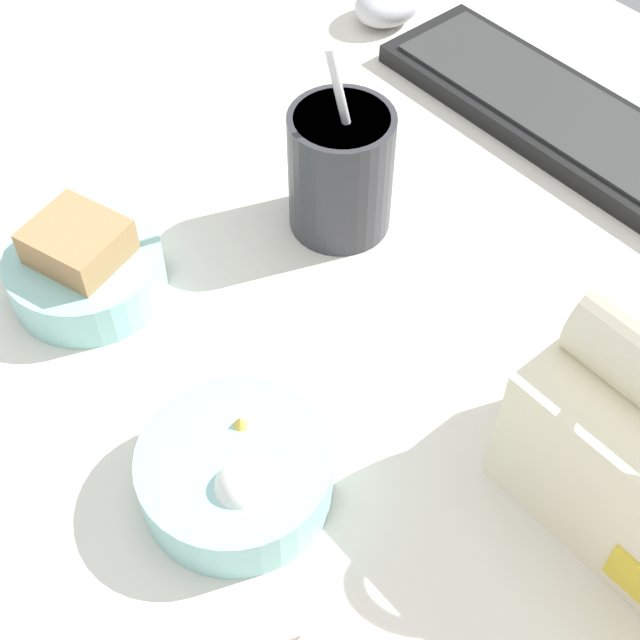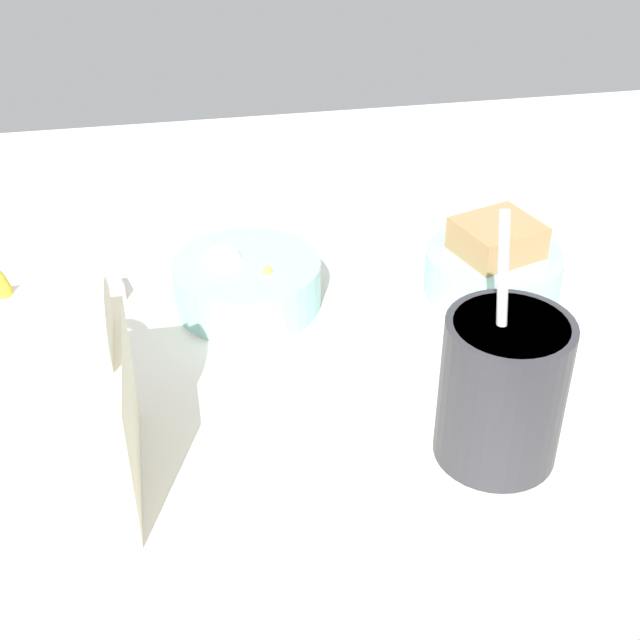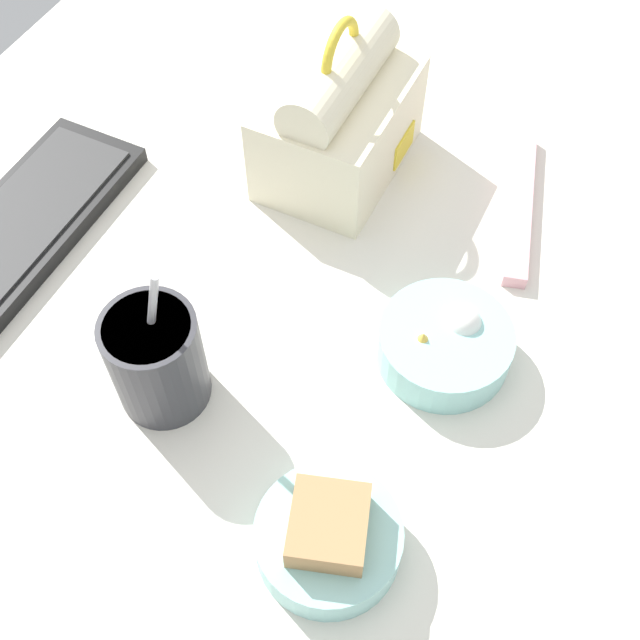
# 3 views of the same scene
# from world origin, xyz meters

# --- Properties ---
(desk_surface) EXTENTS (1.40, 1.10, 0.02)m
(desk_surface) POSITION_xyz_m (0.00, 0.00, 0.01)
(desk_surface) COLOR silver
(desk_surface) RESTS_ON ground
(keyboard) EXTENTS (0.39, 0.12, 0.02)m
(keyboard) POSITION_xyz_m (-0.06, 0.34, 0.03)
(keyboard) COLOR black
(keyboard) RESTS_ON desk_surface
(soup_cup) EXTENTS (0.08, 0.08, 0.18)m
(soup_cup) POSITION_xyz_m (-0.11, 0.10, 0.08)
(soup_cup) COLOR #333338
(soup_cup) RESTS_ON desk_surface
(bento_bowl_sandwich) EXTENTS (0.12, 0.12, 0.07)m
(bento_bowl_sandwich) POSITION_xyz_m (-0.18, -0.10, 0.05)
(bento_bowl_sandwich) COLOR #93D1CC
(bento_bowl_sandwich) RESTS_ON desk_surface
(bento_bowl_snacks) EXTENTS (0.13, 0.13, 0.05)m
(bento_bowl_snacks) POSITION_xyz_m (0.04, -0.12, 0.04)
(bento_bowl_snacks) COLOR #93D1CC
(bento_bowl_snacks) RESTS_ON desk_surface
(computer_mouse) EXTENTS (0.06, 0.08, 0.04)m
(computer_mouse) POSITION_xyz_m (-0.30, 0.33, 0.04)
(computer_mouse) COLOR silver
(computer_mouse) RESTS_ON desk_surface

